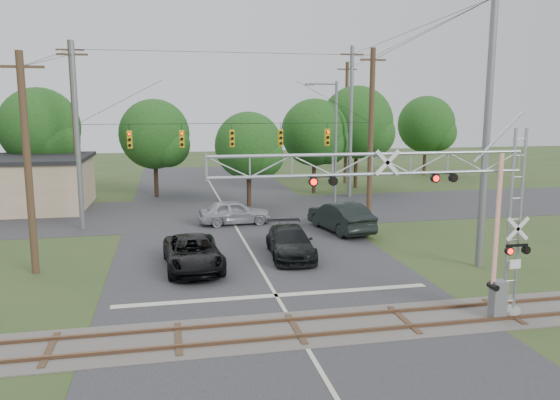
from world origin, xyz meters
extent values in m
plane|color=#2E431F|center=(0.00, 0.00, 0.00)|extent=(160.00, 160.00, 0.00)
cube|color=#2B2A2D|center=(0.00, 10.00, 0.01)|extent=(14.00, 90.00, 0.02)
cube|color=#2B2A2D|center=(0.00, 24.00, 0.01)|extent=(90.00, 12.00, 0.02)
cube|color=#534E48|center=(0.00, 2.00, 0.02)|extent=(90.00, 3.20, 0.05)
cube|color=brown|center=(0.00, 1.28, 0.09)|extent=(90.00, 0.12, 0.14)
cube|color=brown|center=(0.00, 2.72, 0.09)|extent=(90.00, 0.12, 0.14)
cylinder|color=gray|center=(7.96, 1.70, 0.14)|extent=(0.86, 0.86, 0.29)
cube|color=silver|center=(7.91, 1.41, 2.05)|extent=(0.43, 0.03, 0.33)
cube|color=slate|center=(7.39, 1.51, 0.72)|extent=(0.53, 0.43, 1.43)
cube|color=red|center=(7.15, 1.51, 3.63)|extent=(0.13, 0.09, 4.78)
cylinder|color=slate|center=(-9.50, 20.00, 5.75)|extent=(0.32, 0.32, 11.50)
cylinder|color=#41321E|center=(9.50, 20.00, 5.75)|extent=(0.36, 0.36, 11.50)
cylinder|color=black|center=(0.00, 20.00, 6.56)|extent=(19.00, 0.03, 0.03)
cube|color=gold|center=(-6.40, 20.00, 5.61)|extent=(0.30, 0.30, 1.10)
cube|color=gold|center=(-3.20, 20.00, 5.61)|extent=(0.30, 0.30, 1.10)
cube|color=gold|center=(0.00, 20.00, 5.61)|extent=(0.30, 0.30, 1.10)
cube|color=gold|center=(3.20, 20.00, 5.61)|extent=(0.30, 0.30, 1.10)
cube|color=gold|center=(6.40, 20.00, 5.61)|extent=(0.30, 0.30, 1.10)
imported|color=black|center=(-3.11, 10.02, 0.77)|extent=(2.86, 5.70, 1.55)
imported|color=black|center=(1.88, 11.19, 0.76)|extent=(2.50, 5.38, 1.52)
imported|color=#999AA0|center=(0.05, 19.67, 0.80)|extent=(4.77, 2.11, 1.60)
imported|color=black|center=(6.21, 16.22, 0.92)|extent=(2.93, 5.86, 1.84)
cylinder|color=slate|center=(8.50, 24.73, 4.76)|extent=(0.21, 0.21, 9.52)
cylinder|color=slate|center=(7.44, 24.73, 9.31)|extent=(2.12, 0.13, 0.13)
cube|color=slate|center=(6.39, 24.73, 9.26)|extent=(0.63, 0.26, 0.16)
cylinder|color=#41321E|center=(-10.84, 28.03, 6.22)|extent=(0.34, 0.34, 12.43)
cube|color=#41321E|center=(-10.84, 28.03, 11.73)|extent=(2.00, 0.12, 0.12)
cylinder|color=slate|center=(11.08, 28.80, 6.29)|extent=(0.34, 0.34, 12.58)
cube|color=#41321E|center=(11.08, 28.80, 11.88)|extent=(2.00, 0.12, 0.12)
cylinder|color=#41321E|center=(-10.31, 10.89, 5.02)|extent=(0.34, 0.34, 10.03)
cube|color=#41321E|center=(-10.31, 10.89, 9.33)|extent=(2.00, 0.12, 0.12)
cylinder|color=slate|center=(10.39, 7.62, 6.57)|extent=(0.34, 0.34, 13.14)
cylinder|color=#41321E|center=(13.40, 36.87, 5.97)|extent=(0.34, 0.34, 11.95)
cube|color=#41321E|center=(13.40, 36.87, 11.25)|extent=(2.00, 0.12, 0.12)
cylinder|color=#332217|center=(-14.35, 32.95, 2.11)|extent=(0.36, 0.36, 4.22)
sphere|color=#184614|center=(-14.35, 32.95, 5.95)|extent=(6.53, 6.53, 6.53)
cylinder|color=#332217|center=(-5.14, 32.00, 1.90)|extent=(0.36, 0.36, 3.80)
sphere|color=#184614|center=(-5.14, 32.00, 5.36)|extent=(5.87, 5.87, 5.87)
cylinder|color=#332217|center=(1.95, 25.86, 1.67)|extent=(0.36, 0.36, 3.34)
sphere|color=#184614|center=(1.95, 25.86, 4.70)|extent=(5.16, 5.16, 5.16)
cylinder|color=#332217|center=(8.66, 31.48, 1.91)|extent=(0.36, 0.36, 3.83)
sphere|color=#184614|center=(8.66, 31.48, 5.40)|extent=(5.92, 5.92, 5.92)
cylinder|color=#332217|center=(13.36, 33.67, 2.20)|extent=(0.36, 0.36, 4.39)
sphere|color=#184614|center=(13.36, 33.67, 6.19)|extent=(6.79, 6.79, 6.79)
cylinder|color=#332217|center=(24.21, 41.29, 2.03)|extent=(0.36, 0.36, 4.05)
sphere|color=#184614|center=(24.21, 41.29, 5.71)|extent=(6.26, 6.26, 6.26)
camera|label=1|loc=(-4.16, -15.31, 7.59)|focal=35.00mm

